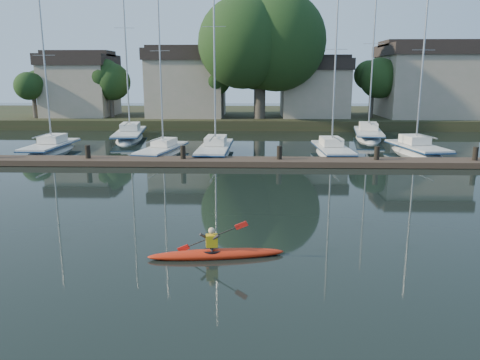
{
  "coord_description": "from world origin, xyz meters",
  "views": [
    {
      "loc": [
        1.41,
        -14.68,
        5.47
      ],
      "look_at": [
        0.84,
        4.34,
        1.2
      ],
      "focal_mm": 35.0,
      "sensor_mm": 36.0,
      "label": 1
    }
  ],
  "objects_px": {
    "sailboat_7": "(368,140)",
    "sailboat_4": "(416,157)",
    "kayak": "(216,252)",
    "sailboat_1": "(162,157)",
    "sailboat_5": "(130,141)",
    "sailboat_0": "(51,154)",
    "sailboat_2": "(215,157)",
    "dock": "(231,162)",
    "sailboat_3": "(332,157)"
  },
  "relations": [
    {
      "from": "dock",
      "to": "sailboat_0",
      "type": "bearing_deg",
      "value": 160.75
    },
    {
      "from": "sailboat_0",
      "to": "sailboat_4",
      "type": "relative_size",
      "value": 0.96
    },
    {
      "from": "sailboat_0",
      "to": "sailboat_2",
      "type": "height_order",
      "value": "sailboat_2"
    },
    {
      "from": "kayak",
      "to": "sailboat_1",
      "type": "relative_size",
      "value": 0.35
    },
    {
      "from": "sailboat_0",
      "to": "sailboat_7",
      "type": "distance_m",
      "value": 26.45
    },
    {
      "from": "sailboat_4",
      "to": "sailboat_3",
      "type": "bearing_deg",
      "value": 176.4
    },
    {
      "from": "sailboat_0",
      "to": "sailboat_4",
      "type": "bearing_deg",
      "value": 0.93
    },
    {
      "from": "sailboat_1",
      "to": "sailboat_4",
      "type": "distance_m",
      "value": 18.1
    },
    {
      "from": "dock",
      "to": "sailboat_0",
      "type": "height_order",
      "value": "sailboat_0"
    },
    {
      "from": "sailboat_7",
      "to": "sailboat_4",
      "type": "bearing_deg",
      "value": -71.3
    },
    {
      "from": "dock",
      "to": "sailboat_3",
      "type": "distance_m",
      "value": 8.02
    },
    {
      "from": "sailboat_1",
      "to": "sailboat_3",
      "type": "xyz_separation_m",
      "value": [
        11.99,
        0.21,
        -0.02
      ]
    },
    {
      "from": "sailboat_3",
      "to": "sailboat_0",
      "type": "bearing_deg",
      "value": 175.93
    },
    {
      "from": "dock",
      "to": "sailboat_3",
      "type": "height_order",
      "value": "sailboat_3"
    },
    {
      "from": "sailboat_5",
      "to": "sailboat_7",
      "type": "distance_m",
      "value": 21.24
    },
    {
      "from": "dock",
      "to": "sailboat_2",
      "type": "distance_m",
      "value": 4.3
    },
    {
      "from": "sailboat_3",
      "to": "sailboat_4",
      "type": "height_order",
      "value": "sailboat_3"
    },
    {
      "from": "sailboat_0",
      "to": "sailboat_2",
      "type": "xyz_separation_m",
      "value": [
        12.08,
        -0.62,
        0.01
      ]
    },
    {
      "from": "dock",
      "to": "sailboat_7",
      "type": "relative_size",
      "value": 2.41
    },
    {
      "from": "kayak",
      "to": "sailboat_0",
      "type": "relative_size",
      "value": 0.35
    },
    {
      "from": "sailboat_0",
      "to": "sailboat_5",
      "type": "distance_m",
      "value": 8.52
    },
    {
      "from": "kayak",
      "to": "sailboat_7",
      "type": "xyz_separation_m",
      "value": [
        11.37,
        28.4,
        -0.37
      ]
    },
    {
      "from": "sailboat_1",
      "to": "sailboat_4",
      "type": "height_order",
      "value": "sailboat_4"
    },
    {
      "from": "sailboat_0",
      "to": "sailboat_5",
      "type": "height_order",
      "value": "sailboat_5"
    },
    {
      "from": "sailboat_1",
      "to": "sailboat_2",
      "type": "bearing_deg",
      "value": 14.98
    },
    {
      "from": "kayak",
      "to": "dock",
      "type": "bearing_deg",
      "value": 82.93
    },
    {
      "from": "kayak",
      "to": "sailboat_2",
      "type": "height_order",
      "value": "sailboat_2"
    },
    {
      "from": "kayak",
      "to": "sailboat_0",
      "type": "height_order",
      "value": "sailboat_0"
    },
    {
      "from": "sailboat_4",
      "to": "sailboat_5",
      "type": "height_order",
      "value": "sailboat_5"
    },
    {
      "from": "sailboat_3",
      "to": "sailboat_7",
      "type": "bearing_deg",
      "value": 60.7
    },
    {
      "from": "sailboat_1",
      "to": "sailboat_0",
      "type": "bearing_deg",
      "value": -174.96
    },
    {
      "from": "sailboat_1",
      "to": "sailboat_5",
      "type": "bearing_deg",
      "value": 129.1
    },
    {
      "from": "sailboat_5",
      "to": "kayak",
      "type": "bearing_deg",
      "value": -78.06
    },
    {
      "from": "sailboat_7",
      "to": "kayak",
      "type": "bearing_deg",
      "value": -102.33
    },
    {
      "from": "dock",
      "to": "kayak",
      "type": "bearing_deg",
      "value": -89.02
    },
    {
      "from": "sailboat_2",
      "to": "sailboat_5",
      "type": "relative_size",
      "value": 0.92
    },
    {
      "from": "sailboat_4",
      "to": "sailboat_7",
      "type": "relative_size",
      "value": 0.89
    },
    {
      "from": "sailboat_0",
      "to": "sailboat_1",
      "type": "distance_m",
      "value": 8.4
    },
    {
      "from": "kayak",
      "to": "dock",
      "type": "xyz_separation_m",
      "value": [
        -0.26,
        15.2,
        0.04
      ]
    },
    {
      "from": "kayak",
      "to": "sailboat_2",
      "type": "distance_m",
      "value": 19.33
    },
    {
      "from": "kayak",
      "to": "sailboat_4",
      "type": "height_order",
      "value": "sailboat_4"
    },
    {
      "from": "dock",
      "to": "sailboat_4",
      "type": "relative_size",
      "value": 2.71
    },
    {
      "from": "kayak",
      "to": "sailboat_1",
      "type": "bearing_deg",
      "value": 97.58
    },
    {
      "from": "sailboat_2",
      "to": "sailboat_5",
      "type": "height_order",
      "value": "sailboat_5"
    },
    {
      "from": "dock",
      "to": "sailboat_4",
      "type": "bearing_deg",
      "value": 19.42
    },
    {
      "from": "kayak",
      "to": "dock",
      "type": "height_order",
      "value": "kayak"
    },
    {
      "from": "dock",
      "to": "sailboat_2",
      "type": "bearing_deg",
      "value": 108.15
    },
    {
      "from": "kayak",
      "to": "sailboat_3",
      "type": "xyz_separation_m",
      "value": [
        6.67,
        19.21,
        -0.35
      ]
    },
    {
      "from": "kayak",
      "to": "sailboat_5",
      "type": "relative_size",
      "value": 0.26
    },
    {
      "from": "sailboat_1",
      "to": "sailboat_3",
      "type": "height_order",
      "value": "sailboat_3"
    }
  ]
}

